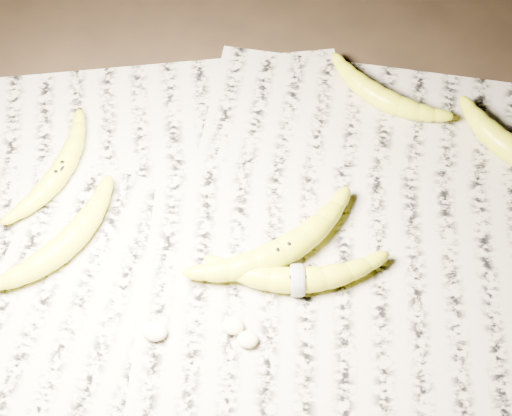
# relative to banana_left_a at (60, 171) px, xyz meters

# --- Properties ---
(ground) EXTENTS (3.00, 3.00, 0.00)m
(ground) POSITION_rel_banana_left_a_xyz_m (0.29, -0.06, -0.02)
(ground) COLOR black
(ground) RESTS_ON ground
(newspaper_patch) EXTENTS (0.90, 0.70, 0.01)m
(newspaper_patch) POSITION_rel_banana_left_a_xyz_m (0.30, -0.06, -0.02)
(newspaper_patch) COLOR #A9A290
(newspaper_patch) RESTS_ON ground
(banana_left_a) EXTENTS (0.11, 0.19, 0.03)m
(banana_left_a) POSITION_rel_banana_left_a_xyz_m (0.00, 0.00, 0.00)
(banana_left_a) COLOR yellow
(banana_left_a) RESTS_ON newspaper_patch
(banana_left_b) EXTENTS (0.16, 0.19, 0.04)m
(banana_left_b) POSITION_rel_banana_left_a_xyz_m (0.04, -0.12, 0.00)
(banana_left_b) COLOR yellow
(banana_left_b) RESTS_ON newspaper_patch
(banana_center) EXTENTS (0.22, 0.18, 0.04)m
(banana_center) POSITION_rel_banana_left_a_xyz_m (0.33, -0.10, 0.00)
(banana_center) COLOR yellow
(banana_center) RESTS_ON newspaper_patch
(banana_taped) EXTENTS (0.22, 0.08, 0.04)m
(banana_taped) POSITION_rel_banana_left_a_xyz_m (0.36, -0.14, 0.00)
(banana_taped) COLOR yellow
(banana_taped) RESTS_ON newspaper_patch
(banana_upper_a) EXTENTS (0.18, 0.14, 0.04)m
(banana_upper_a) POSITION_rel_banana_left_a_xyz_m (0.46, 0.18, 0.00)
(banana_upper_a) COLOR yellow
(banana_upper_a) RESTS_ON newspaper_patch
(measuring_tape) EXTENTS (0.01, 0.05, 0.05)m
(measuring_tape) POSITION_rel_banana_left_a_xyz_m (0.36, -0.14, 0.00)
(measuring_tape) COLOR white
(measuring_tape) RESTS_ON newspaper_patch
(flesh_chunk_a) EXTENTS (0.03, 0.03, 0.02)m
(flesh_chunk_a) POSITION_rel_banana_left_a_xyz_m (0.18, -0.22, -0.01)
(flesh_chunk_a) COLOR beige
(flesh_chunk_a) RESTS_ON newspaper_patch
(flesh_chunk_b) EXTENTS (0.03, 0.02, 0.02)m
(flesh_chunk_b) POSITION_rel_banana_left_a_xyz_m (0.28, -0.21, -0.01)
(flesh_chunk_b) COLOR beige
(flesh_chunk_b) RESTS_ON newspaper_patch
(flesh_chunk_c) EXTENTS (0.03, 0.02, 0.02)m
(flesh_chunk_c) POSITION_rel_banana_left_a_xyz_m (0.30, -0.22, -0.01)
(flesh_chunk_c) COLOR beige
(flesh_chunk_c) RESTS_ON newspaper_patch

